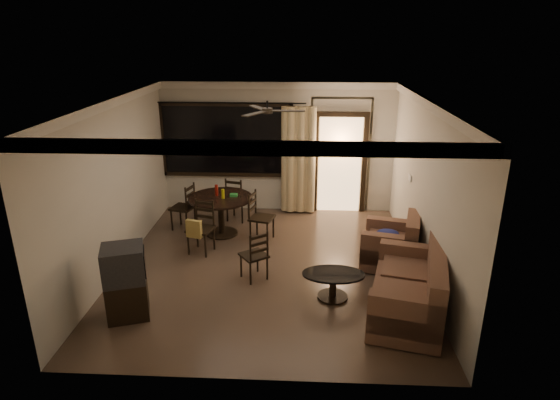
# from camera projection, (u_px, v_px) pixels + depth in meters

# --- Properties ---
(ground) EXTENTS (5.50, 5.50, 0.00)m
(ground) POSITION_uv_depth(u_px,v_px,m) (269.00, 266.00, 7.98)
(ground) COLOR #7F6651
(ground) RESTS_ON ground
(room_shell) EXTENTS (5.50, 6.70, 5.50)m
(room_shell) POSITION_uv_depth(u_px,v_px,m) (305.00, 139.00, 8.99)
(room_shell) COLOR beige
(room_shell) RESTS_ON ground
(dining_table) EXTENTS (1.24, 1.24, 0.99)m
(dining_table) POSITION_uv_depth(u_px,v_px,m) (221.00, 205.00, 9.06)
(dining_table) COLOR black
(dining_table) RESTS_ON ground
(dining_chair_west) EXTENTS (0.52, 0.52, 0.95)m
(dining_chair_west) POSITION_uv_depth(u_px,v_px,m) (184.00, 215.00, 9.42)
(dining_chair_west) COLOR black
(dining_chair_west) RESTS_ON ground
(dining_chair_east) EXTENTS (0.52, 0.52, 0.95)m
(dining_chair_east) POSITION_uv_depth(u_px,v_px,m) (261.00, 226.00, 8.91)
(dining_chair_east) COLOR black
(dining_chair_east) RESTS_ON ground
(dining_chair_south) EXTENTS (0.52, 0.56, 0.95)m
(dining_chair_south) POSITION_uv_depth(u_px,v_px,m) (201.00, 237.00, 8.40)
(dining_chair_south) COLOR black
(dining_chair_south) RESTS_ON ground
(dining_chair_north) EXTENTS (0.52, 0.52, 0.95)m
(dining_chair_north) POSITION_uv_depth(u_px,v_px,m) (238.00, 207.00, 9.87)
(dining_chair_north) COLOR black
(dining_chair_north) RESTS_ON ground
(tv_cabinet) EXTENTS (0.68, 0.65, 1.06)m
(tv_cabinet) POSITION_uv_depth(u_px,v_px,m) (126.00, 282.00, 6.44)
(tv_cabinet) COLOR black
(tv_cabinet) RESTS_ON ground
(sofa) EXTENTS (1.32, 1.92, 0.93)m
(sofa) POSITION_uv_depth(u_px,v_px,m) (412.00, 291.00, 6.51)
(sofa) COLOR #4E2E24
(sofa) RESTS_ON ground
(armchair) EXTENTS (1.09, 1.09, 0.90)m
(armchair) POSITION_uv_depth(u_px,v_px,m) (393.00, 246.00, 7.90)
(armchair) COLOR #4E2E24
(armchair) RESTS_ON ground
(coffee_table) EXTENTS (0.93, 0.56, 0.41)m
(coffee_table) POSITION_uv_depth(u_px,v_px,m) (333.00, 281.00, 6.97)
(coffee_table) COLOR black
(coffee_table) RESTS_ON ground
(side_chair) EXTENTS (0.53, 0.53, 0.86)m
(side_chair) POSITION_uv_depth(u_px,v_px,m) (254.00, 264.00, 7.52)
(side_chair) COLOR black
(side_chair) RESTS_ON ground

